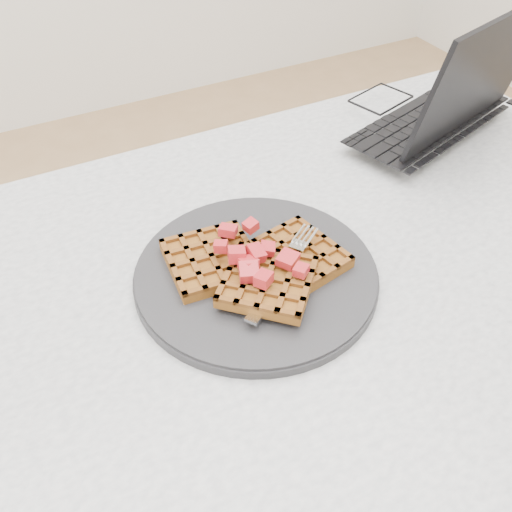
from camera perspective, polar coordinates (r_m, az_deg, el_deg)
The scene contains 6 objects.
table at distance 0.82m, azimuth 4.95°, elevation -7.91°, with size 1.20×0.80×0.75m.
plate at distance 0.73m, azimuth -0.00°, elevation -1.86°, with size 0.31×0.31×0.02m, color black.
waffles at distance 0.71m, azimuth 0.15°, elevation -0.93°, with size 0.22×0.21×0.03m.
strawberry_pile at distance 0.70m, azimuth 0.00°, elevation 0.85°, with size 0.15×0.15×0.02m, color maroon, non-canonical shape.
fork at distance 0.71m, azimuth 3.10°, elevation -1.62°, with size 0.02×0.18×0.02m, color silver, non-canonical shape.
laptop at distance 1.06m, azimuth 16.18°, elevation 14.01°, with size 0.39×0.33×0.23m.
Camera 1 is at (-0.30, -0.43, 1.27)m, focal length 40.00 mm.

